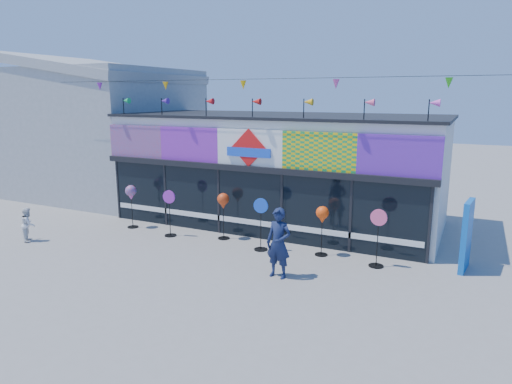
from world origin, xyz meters
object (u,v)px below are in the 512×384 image
Objects in this scene: spinner_2 at (223,202)px; spinner_5 at (378,237)px; blue_sign at (466,236)px; child at (28,224)px; spinner_0 at (131,194)px; spinner_3 at (261,223)px; adult_man at (279,243)px; spinner_1 at (170,212)px; spinner_4 at (322,216)px.

spinner_2 is 5.25m from spinner_5.
blue_sign is 13.73m from child.
spinner_0 is 1.38× the size of child.
adult_man reaches higher than spinner_3.
spinner_0 is at bearing 172.60° from spinner_1.
spinner_3 is at bearing -110.49° from child.
adult_man is at bearing -52.49° from spinner_3.
spinner_2 is at bearing 176.23° from spinner_5.
spinner_2 is 3.77m from adult_man.
spinner_3 is 1.09× the size of spinner_4.
spinner_4 is at bearing -1.99° from spinner_2.
spinner_4 is (3.51, -0.12, -0.04)m from spinner_2.
spinner_5 is at bearing 2.46° from spinner_3.
adult_man is at bearing -103.51° from spinner_4.
spinner_0 is at bearing 177.79° from spinner_3.
spinner_0 is at bearing 179.66° from spinner_5.
spinner_1 is 7.06m from spinner_5.
spinner_4 is 0.81× the size of adult_man.
spinner_5 is at bearing -115.63° from child.
child is (-7.42, -2.54, -0.31)m from spinner_3.
blue_sign reaches higher than spinner_0.
spinner_0 is 1.94m from spinner_1.
spinner_0 is (-11.20, -0.75, 0.27)m from blue_sign.
adult_man reaches higher than spinner_1.
spinner_0 reaches higher than child.
blue_sign is 1.19× the size of spinner_3.
spinner_3 is (-5.85, -0.96, -0.12)m from blue_sign.
spinner_1 is at bearing -163.71° from spinner_2.
spinner_3 reaches higher than spinner_4.
spinner_3 is 0.88× the size of adult_man.
spinner_1 is at bearing -97.06° from child.
spinner_1 is 1.95m from spinner_2.
spinner_3 is 7.85m from child.
spinner_0 is 5.37m from spinner_3.
blue_sign is 1.29× the size of spinner_4.
spinner_1 is 1.40× the size of child.
spinner_4 is at bearing 4.43° from spinner_1.
adult_man is (-0.52, -2.15, -0.28)m from spinner_4.
child is at bearing -127.05° from spinner_0.
spinner_1 reaches higher than spinner_2.
adult_man is 1.65× the size of child.
spinner_0 is 0.84× the size of adult_man.
spinner_1 is 5.13m from adult_man.
spinner_5 is (1.71, -0.22, -0.34)m from spinner_4.
adult_man is (4.83, -1.73, 0.10)m from spinner_1.
blue_sign is 11.23m from spinner_0.
adult_man is at bearing -139.16° from spinner_5.
spinner_0 is 0.98× the size of spinner_1.
spinner_2 is 1.03× the size of spinner_4.
blue_sign reaches higher than spinner_5.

